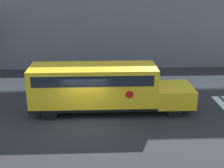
# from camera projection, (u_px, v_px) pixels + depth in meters

# --- Properties ---
(ground_plane) EXTENTS (60.00, 60.00, 0.00)m
(ground_plane) POSITION_uv_depth(u_px,v_px,m) (86.00, 121.00, 18.07)
(ground_plane) COLOR #28282B
(sidewalk_strip) EXTENTS (44.00, 3.00, 0.15)m
(sidewalk_strip) POSITION_uv_depth(u_px,v_px,m) (89.00, 84.00, 24.19)
(sidewalk_strip) COLOR gray
(sidewalk_strip) RESTS_ON ground
(building_backdrop) EXTENTS (32.00, 4.00, 10.41)m
(building_backdrop) POSITION_uv_depth(u_px,v_px,m) (89.00, 8.00, 28.67)
(building_backdrop) COLOR slate
(building_backdrop) RESTS_ON ground
(school_bus) EXTENTS (9.87, 2.57, 2.89)m
(school_bus) POSITION_uv_depth(u_px,v_px,m) (101.00, 86.00, 18.95)
(school_bus) COLOR yellow
(school_bus) RESTS_ON ground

